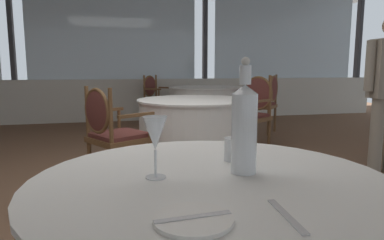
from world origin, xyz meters
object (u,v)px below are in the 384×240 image
Objects in this scene: dining_chair_0_1 at (252,107)px; dining_chair_1_0 at (155,95)px; side_plate at (193,219)px; dining_chair_1_1 at (266,99)px; dining_chair_0_0 at (111,129)px; water_tumbler at (233,149)px; wine_glass at (155,135)px; water_bottle at (244,126)px.

dining_chair_0_1 reaches higher than dining_chair_1_0.
dining_chair_1_1 is (2.34, 4.62, -0.18)m from side_plate.
side_plate is 0.20× the size of dining_chair_0_0.
water_tumbler is 2.03m from dining_chair_0_0.
wine_glass is 3.62m from dining_chair_0_1.
water_tumbler is 0.09× the size of dining_chair_0_0.
dining_chair_0_0 is at bearing 101.14° from water_bottle.
dining_chair_1_0 is at bearing 0.00° from dining_chair_1_1.
dining_chair_0_1 reaches higher than wine_glass.
dining_chair_0_1 is at bearing 98.66° from dining_chair_1_1.
dining_chair_0_0 is (-0.17, 2.44, -0.20)m from side_plate.
side_plate is 6.12m from dining_chair_1_0.
wine_glass is at bearing 31.37° from dining_chair_0_1.
dining_chair_1_1 reaches higher than dining_chair_0_0.
wine_glass is at bearing -117.33° from dining_chair_0_0.
water_bottle reaches higher than dining_chair_1_1.
wine_glass is 4.92m from dining_chair_1_1.
water_bottle is 1.93× the size of wine_glass.
water_bottle is at bearing -97.59° from water_tumbler.
side_plate is 0.19× the size of dining_chair_0_1.
wine_glass is at bearing -55.88° from dining_chair_1_0.
dining_chair_0_1 is at bearing 0.00° from dining_chair_0_0.
wine_glass is at bearing 97.02° from side_plate.
dining_chair_1_0 is at bearing -100.56° from dining_chair_0_1.
side_plate is at bearing 34.19° from dining_chair_0_1.
water_bottle is 0.41× the size of dining_chair_0_0.
water_bottle is at bearing 35.62° from dining_chair_0_1.
wine_glass is 0.20× the size of dining_chair_0_1.
water_bottle reaches higher than dining_chair_1_0.
water_tumbler is at bearing -108.34° from dining_chair_0_0.
dining_chair_1_0 is at bearing 85.61° from water_tumbler.
wine_glass is 0.21× the size of dining_chair_1_0.
side_plate is at bearing -119.41° from water_tumbler.
dining_chair_1_0 is (0.74, 5.74, -0.32)m from wine_glass.
dining_chair_0_0 is at bearing 94.01° from side_plate.
wine_glass reaches higher than side_plate.
water_tumbler is 4.64m from dining_chair_1_1.
water_bottle reaches higher than side_plate.
dining_chair_0_1 is (1.37, 3.05, -0.22)m from water_tumbler.
dining_chair_0_0 is at bearing 82.31° from dining_chair_1_1.
water_tumbler reaches higher than side_plate.
dining_chair_1_0 is (0.70, 6.07, -0.19)m from side_plate.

